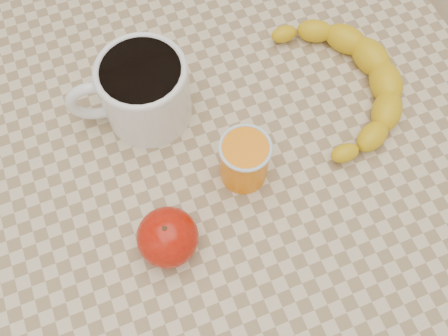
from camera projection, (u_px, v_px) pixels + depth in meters
name	position (u px, v px, depth m)	size (l,w,h in m)	color
ground	(224.00, 290.00, 1.32)	(3.00, 3.00, 0.00)	tan
table	(224.00, 199.00, 0.72)	(0.80, 0.80, 0.75)	#C9B48E
coffee_mug	(142.00, 90.00, 0.63)	(0.17, 0.13, 0.10)	white
orange_juice_glass	(244.00, 160.00, 0.61)	(0.06, 0.06, 0.07)	orange
apple	(168.00, 237.00, 0.57)	(0.09, 0.09, 0.07)	#A30C05
banana	(343.00, 83.00, 0.67)	(0.24, 0.30, 0.04)	gold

